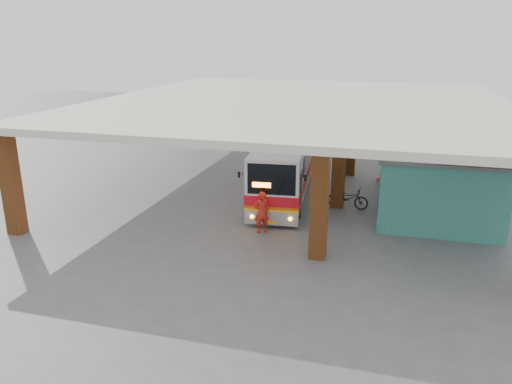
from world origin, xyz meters
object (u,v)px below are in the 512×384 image
at_px(motorcycle, 348,198).
at_px(pedestrian, 261,212).
at_px(red_chair, 382,177).
at_px(coach_bus, 287,162).

distance_m(motorcycle, pedestrian, 5.20).
height_order(motorcycle, red_chair, motorcycle).
height_order(coach_bus, motorcycle, coach_bus).
bearing_deg(pedestrian, motorcycle, -161.44).
distance_m(coach_bus, motorcycle, 3.98).
bearing_deg(red_chair, pedestrian, -115.22).
bearing_deg(coach_bus, motorcycle, -33.09).
distance_m(coach_bus, red_chair, 5.89).
distance_m(motorcycle, red_chair, 5.13).
relative_size(coach_bus, red_chair, 15.39).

